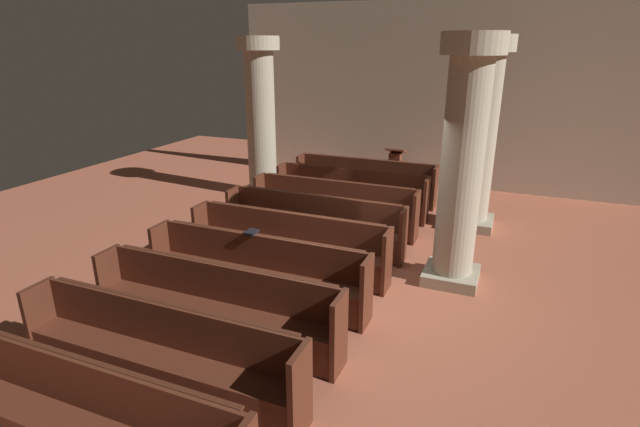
# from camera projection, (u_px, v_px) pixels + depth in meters

# --- Properties ---
(ground_plane) EXTENTS (19.20, 19.20, 0.00)m
(ground_plane) POSITION_uv_depth(u_px,v_px,m) (346.00, 281.00, 7.55)
(ground_plane) COLOR #AD5B42
(back_wall) EXTENTS (10.00, 0.16, 4.50)m
(back_wall) POSITION_uv_depth(u_px,v_px,m) (428.00, 96.00, 12.11)
(back_wall) COLOR beige
(back_wall) RESTS_ON ground
(pew_row_0) EXTENTS (3.30, 0.47, 0.96)m
(pew_row_0) POSITION_uv_depth(u_px,v_px,m) (365.00, 179.00, 11.27)
(pew_row_0) COLOR #562819
(pew_row_0) RESTS_ON ground
(pew_row_1) EXTENTS (3.30, 0.46, 0.96)m
(pew_row_1) POSITION_uv_depth(u_px,v_px,m) (351.00, 191.00, 10.38)
(pew_row_1) COLOR #562819
(pew_row_1) RESTS_ON ground
(pew_row_2) EXTENTS (3.30, 0.46, 0.96)m
(pew_row_2) POSITION_uv_depth(u_px,v_px,m) (334.00, 205.00, 9.48)
(pew_row_2) COLOR #562819
(pew_row_2) RESTS_ON ground
(pew_row_3) EXTENTS (3.30, 0.47, 0.96)m
(pew_row_3) POSITION_uv_depth(u_px,v_px,m) (313.00, 222.00, 8.59)
(pew_row_3) COLOR #562819
(pew_row_3) RESTS_ON ground
(pew_row_4) EXTENTS (3.30, 0.46, 0.96)m
(pew_row_4) POSITION_uv_depth(u_px,v_px,m) (288.00, 243.00, 7.69)
(pew_row_4) COLOR #562819
(pew_row_4) RESTS_ON ground
(pew_row_5) EXTENTS (3.30, 0.46, 0.96)m
(pew_row_5) POSITION_uv_depth(u_px,v_px,m) (256.00, 269.00, 6.79)
(pew_row_5) COLOR #562819
(pew_row_5) RESTS_ON ground
(pew_row_6) EXTENTS (3.30, 0.47, 0.96)m
(pew_row_6) POSITION_uv_depth(u_px,v_px,m) (215.00, 303.00, 5.90)
(pew_row_6) COLOR #562819
(pew_row_6) RESTS_ON ground
(pew_row_7) EXTENTS (3.30, 0.46, 0.96)m
(pew_row_7) POSITION_uv_depth(u_px,v_px,m) (159.00, 350.00, 5.00)
(pew_row_7) COLOR #562819
(pew_row_7) RESTS_ON ground
(pew_row_8) EXTENTS (3.30, 0.46, 0.96)m
(pew_row_8) POSITION_uv_depth(u_px,v_px,m) (78.00, 417.00, 4.10)
(pew_row_8) COLOR #562819
(pew_row_8) RESTS_ON ground
(pillar_aisle_side) EXTENTS (0.97, 0.97, 3.66)m
(pillar_aisle_side) POSITION_uv_depth(u_px,v_px,m) (479.00, 132.00, 9.20)
(pillar_aisle_side) COLOR #9F967E
(pillar_aisle_side) RESTS_ON ground
(pillar_far_side) EXTENTS (0.97, 0.97, 3.66)m
(pillar_far_side) POSITION_uv_depth(u_px,v_px,m) (261.00, 116.00, 11.25)
(pillar_far_side) COLOR #9F967E
(pillar_far_side) RESTS_ON ground
(pillar_aisle_rear) EXTENTS (0.88, 0.88, 3.66)m
(pillar_aisle_rear) POSITION_uv_depth(u_px,v_px,m) (462.00, 162.00, 6.93)
(pillar_aisle_rear) COLOR #9F967E
(pillar_aisle_rear) RESTS_ON ground
(lectern) EXTENTS (0.48, 0.45, 1.08)m
(lectern) POSITION_uv_depth(u_px,v_px,m) (395.00, 173.00, 12.06)
(lectern) COLOR #562B1A
(lectern) RESTS_ON ground
(hymn_book) EXTENTS (0.15, 0.21, 0.04)m
(hymn_book) POSITION_uv_depth(u_px,v_px,m) (251.00, 232.00, 6.86)
(hymn_book) COLOR black
(hymn_book) RESTS_ON pew_row_5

